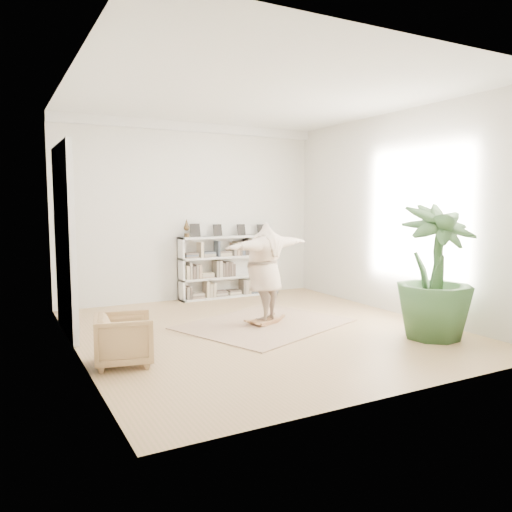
{
  "coord_description": "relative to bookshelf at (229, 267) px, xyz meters",
  "views": [
    {
      "loc": [
        -3.67,
        -6.71,
        1.97
      ],
      "look_at": [
        0.1,
        0.4,
        1.13
      ],
      "focal_mm": 35.0,
      "sensor_mm": 36.0,
      "label": 1
    }
  ],
  "objects": [
    {
      "name": "floor",
      "position": [
        -0.74,
        -2.82,
        -0.64
      ],
      "size": [
        6.0,
        6.0,
        0.0
      ],
      "primitive_type": "plane",
      "color": "#A08353",
      "rests_on": "ground"
    },
    {
      "name": "room_shell",
      "position": [
        -0.74,
        0.12,
        2.87
      ],
      "size": [
        6.0,
        6.0,
        6.0
      ],
      "color": "silver",
      "rests_on": "floor"
    },
    {
      "name": "doors",
      "position": [
        -3.45,
        -1.52,
        0.76
      ],
      "size": [
        0.09,
        1.78,
        2.92
      ],
      "color": "white",
      "rests_on": "floor"
    },
    {
      "name": "bookshelf",
      "position": [
        0.0,
        0.0,
        0.0
      ],
      "size": [
        2.2,
        0.35,
        1.64
      ],
      "color": "silver",
      "rests_on": "floor"
    },
    {
      "name": "armchair",
      "position": [
        -3.04,
        -3.49,
        -0.32
      ],
      "size": [
        0.81,
        0.8,
        0.63
      ],
      "primitive_type": "imported",
      "rotation": [
        0.0,
        0.0,
        1.37
      ],
      "color": "tan",
      "rests_on": "floor"
    },
    {
      "name": "rug",
      "position": [
        -0.54,
        -2.53,
        -0.63
      ],
      "size": [
        3.05,
        2.77,
        0.02
      ],
      "primitive_type": "cube",
      "rotation": [
        0.0,
        0.0,
        0.37
      ],
      "color": "tan",
      "rests_on": "floor"
    },
    {
      "name": "rocker_board",
      "position": [
        -0.54,
        -2.53,
        -0.57
      ],
      "size": [
        0.58,
        0.46,
        0.11
      ],
      "rotation": [
        0.0,
        0.0,
        0.37
      ],
      "color": "brown",
      "rests_on": "rug"
    },
    {
      "name": "person",
      "position": [
        -0.54,
        -2.53,
        0.28
      ],
      "size": [
        2.01,
        1.2,
        1.58
      ],
      "primitive_type": "imported",
      "rotation": [
        0.0,
        0.0,
        3.51
      ],
      "color": "#CAB098",
      "rests_on": "rocker_board"
    },
    {
      "name": "houseplant",
      "position": [
        1.26,
        -4.39,
        0.35
      ],
      "size": [
        1.29,
        1.29,
        1.97
      ],
      "primitive_type": "imported",
      "rotation": [
        0.0,
        0.0,
        -0.18
      ],
      "color": "#2E5128",
      "rests_on": "floor"
    }
  ]
}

